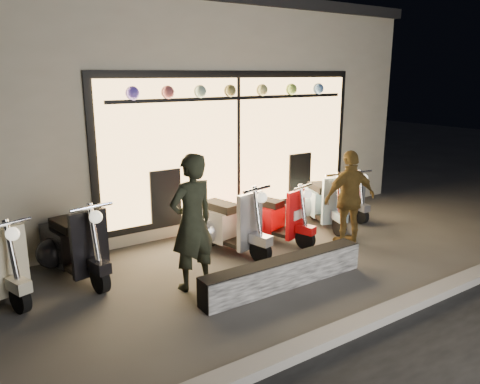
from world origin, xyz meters
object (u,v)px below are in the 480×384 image
object	(u,v)px
man	(192,222)
woman	(350,198)
graffiti_barrier	(284,272)
scooter_silver	(223,223)
scooter_red	(269,217)

from	to	relation	value
man	woman	distance (m)	2.96
graffiti_barrier	scooter_silver	distance (m)	1.66
scooter_red	man	size ratio (longest dim) A/B	0.77
scooter_silver	man	size ratio (longest dim) A/B	0.86
scooter_red	woman	size ratio (longest dim) A/B	0.88
scooter_silver	scooter_red	world-z (taller)	scooter_silver
graffiti_barrier	scooter_red	world-z (taller)	scooter_red
scooter_silver	scooter_red	bearing A→B (deg)	-14.38
woman	graffiti_barrier	bearing A→B (deg)	31.68
woman	man	bearing A→B (deg)	12.42
graffiti_barrier	man	xyz separation A→B (m)	(-1.03, 0.68, 0.72)
scooter_red	graffiti_barrier	bearing A→B (deg)	-137.70
graffiti_barrier	scooter_red	bearing A→B (deg)	59.00
scooter_red	woman	distance (m)	1.40
scooter_red	woman	bearing A→B (deg)	-61.13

